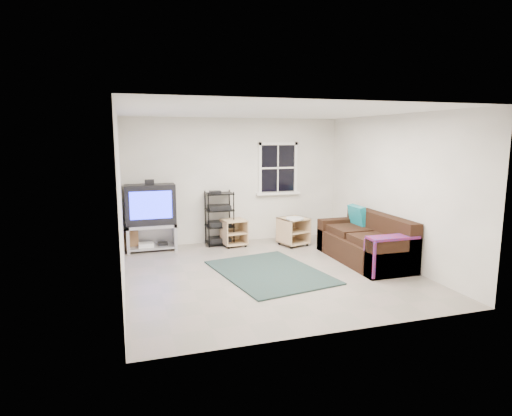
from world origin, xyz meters
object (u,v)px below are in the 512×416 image
object	(u,v)px
av_rack	(219,222)
sofa	(366,243)
side_table_left	(233,232)
tv_unit	(151,212)
side_table_right	(292,229)

from	to	relation	value
av_rack	sofa	xyz separation A→B (m)	(2.26, -1.95, -0.16)
av_rack	side_table_left	xyz separation A→B (m)	(0.25, -0.15, -0.20)
av_rack	tv_unit	bearing A→B (deg)	-178.44
tv_unit	sofa	bearing A→B (deg)	-27.70
side_table_left	side_table_right	world-z (taller)	side_table_right
av_rack	sofa	size ratio (longest dim) A/B	0.55
tv_unit	av_rack	xyz separation A→B (m)	(1.38, 0.04, -0.28)
side_table_left	side_table_right	distance (m)	1.22
side_table_right	side_table_left	bearing A→B (deg)	164.27
side_table_right	sofa	size ratio (longest dim) A/B	0.32
side_table_right	sofa	world-z (taller)	sofa
av_rack	side_table_left	world-z (taller)	av_rack
tv_unit	sofa	distance (m)	4.13
tv_unit	side_table_right	distance (m)	2.88
tv_unit	side_table_left	xyz separation A→B (m)	(1.63, -0.11, -0.48)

